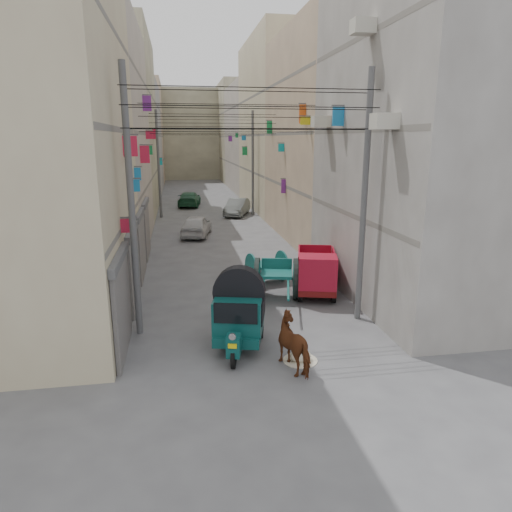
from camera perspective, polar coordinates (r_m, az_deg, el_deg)
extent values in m
plane|color=#4C4D4F|center=(9.97, 5.62, -22.04)|extent=(140.00, 140.00, 0.00)
cube|color=slate|center=(16.05, -16.32, 4.11)|extent=(0.25, 9.80, 0.18)
cube|color=slate|center=(15.82, -17.11, 14.85)|extent=(0.25, 9.80, 0.18)
cube|color=slate|center=(16.16, -17.98, 25.52)|extent=(0.25, 9.80, 0.18)
cube|color=#ACA094|center=(27.32, -22.52, 13.56)|extent=(8.00, 12.00, 12.00)
cube|color=slate|center=(26.91, -13.79, 8.24)|extent=(0.25, 11.76, 0.18)
cube|color=slate|center=(26.78, -14.19, 14.63)|extent=(0.25, 11.76, 0.18)
cube|color=slate|center=(26.98, -14.60, 21.00)|extent=(0.25, 11.76, 0.18)
cube|color=#B8B191|center=(40.14, -18.61, 15.27)|extent=(8.00, 14.00, 14.00)
cube|color=slate|center=(39.85, -12.57, 10.20)|extent=(0.25, 13.72, 0.18)
cube|color=slate|center=(39.75, -12.81, 14.51)|extent=(0.25, 13.72, 0.18)
cube|color=slate|center=(39.89, -13.07, 18.82)|extent=(0.25, 13.72, 0.18)
cube|color=#9F9B95|center=(54.02, -16.29, 13.87)|extent=(8.00, 14.00, 11.80)
cube|color=slate|center=(53.81, -11.91, 11.25)|extent=(0.25, 13.72, 0.18)
cube|color=slate|center=(53.74, -12.08, 14.44)|extent=(0.25, 13.72, 0.18)
cube|color=slate|center=(53.84, -12.25, 17.63)|extent=(0.25, 13.72, 0.18)
cube|color=tan|center=(66.96, -15.12, 14.68)|extent=(8.00, 12.00, 13.50)
cube|color=slate|center=(66.79, -11.54, 11.83)|extent=(0.25, 11.76, 0.18)
cube|color=slate|center=(66.74, -11.67, 14.40)|extent=(0.25, 11.76, 0.18)
cube|color=slate|center=(66.82, -11.81, 16.97)|extent=(0.25, 11.76, 0.18)
cube|color=#9F9B95|center=(18.76, 24.27, 15.00)|extent=(8.00, 10.00, 13.00)
cube|color=slate|center=(17.16, 12.23, 5.01)|extent=(0.25, 9.80, 0.18)
cube|color=slate|center=(16.95, 12.79, 15.06)|extent=(0.25, 9.80, 0.18)
cube|color=slate|center=(17.26, 13.39, 25.05)|extent=(0.25, 9.80, 0.18)
cube|color=tan|center=(28.60, 11.65, 14.33)|extent=(8.00, 12.00, 12.00)
cube|color=slate|center=(27.59, 3.73, 8.76)|extent=(0.25, 11.76, 0.18)
cube|color=slate|center=(27.46, 3.83, 15.00)|extent=(0.25, 11.76, 0.18)
cube|color=slate|center=(27.65, 3.94, 21.23)|extent=(0.25, 11.76, 0.18)
cube|color=#BDB28F|center=(41.02, 4.96, 15.91)|extent=(8.00, 14.00, 14.00)
cube|color=slate|center=(40.31, -0.60, 10.58)|extent=(0.25, 13.72, 0.18)
cube|color=slate|center=(40.21, -0.61, 14.85)|extent=(0.25, 13.72, 0.18)
cube|color=slate|center=(40.35, -0.62, 19.11)|extent=(0.25, 13.72, 0.18)
cube|color=#ACA094|center=(54.67, 1.15, 14.43)|extent=(8.00, 14.00, 11.80)
cube|color=slate|center=(54.15, -2.99, 11.55)|extent=(0.25, 13.72, 0.18)
cube|color=slate|center=(54.08, -3.03, 14.73)|extent=(0.25, 13.72, 0.18)
cube|color=slate|center=(54.18, -3.08, 17.90)|extent=(0.25, 13.72, 0.18)
cube|color=#B8B191|center=(67.49, -0.99, 15.15)|extent=(8.00, 12.00, 13.50)
cube|color=slate|center=(67.07, -4.33, 12.09)|extent=(0.25, 11.76, 0.18)
cube|color=slate|center=(67.01, -4.38, 14.65)|extent=(0.25, 11.76, 0.18)
cube|color=slate|center=(67.09, -4.43, 17.21)|extent=(0.25, 11.76, 0.18)
cube|color=#B8B191|center=(73.74, -8.22, 14.76)|extent=(22.00, 10.00, 13.00)
cube|color=#48474C|center=(13.44, -16.37, -6.27)|extent=(0.12, 3.00, 2.60)
cube|color=#505052|center=(13.01, -16.73, -0.27)|extent=(0.18, 3.20, 0.25)
cube|color=#48474C|center=(16.94, -15.02, -1.88)|extent=(0.12, 3.00, 2.60)
cube|color=#505052|center=(16.60, -15.28, 2.93)|extent=(0.18, 3.20, 0.25)
cube|color=#48474C|center=(20.51, -14.14, 0.99)|extent=(0.12, 3.00, 2.60)
cube|color=#505052|center=(20.23, -14.34, 4.99)|extent=(0.18, 3.20, 0.25)
cube|color=#48474C|center=(24.21, -13.51, 3.05)|extent=(0.12, 3.00, 2.60)
cube|color=#505052|center=(23.98, -13.66, 6.45)|extent=(0.18, 3.20, 0.25)
cube|color=#1A77B8|center=(42.42, -1.54, 14.53)|extent=(0.38, 0.08, 0.41)
cube|color=#0E959C|center=(49.40, -11.80, 11.49)|extent=(0.27, 0.08, 0.71)
cube|color=red|center=(14.45, -15.69, 3.68)|extent=(0.44, 0.08, 0.42)
cube|color=red|center=(23.57, -13.74, 12.23)|extent=(0.45, 0.08, 0.84)
cube|color=#722485|center=(52.93, -3.24, 14.42)|extent=(0.41, 0.08, 0.59)
cube|color=#1A77B8|center=(17.62, -14.93, 8.51)|extent=(0.38, 0.08, 0.44)
cube|color=#178242|center=(41.70, -1.41, 12.98)|extent=(0.43, 0.08, 0.72)
cube|color=#178242|center=(47.72, -2.42, 14.83)|extent=(0.28, 0.08, 0.44)
cube|color=#722485|center=(27.82, -13.47, 18.06)|extent=(0.48, 0.08, 0.84)
cube|color=#0E959C|center=(45.86, -11.92, 11.33)|extent=(0.31, 0.08, 0.44)
cube|color=#0E959C|center=(27.41, 3.18, 13.37)|extent=(0.35, 0.08, 0.45)
cube|color=#178242|center=(30.97, 1.68, 15.79)|extent=(0.34, 0.08, 0.79)
cube|color=#1A77B8|center=(19.85, -14.58, 9.89)|extent=(0.28, 0.08, 0.52)
cube|color=red|center=(37.37, -12.59, 14.64)|extent=(0.28, 0.08, 0.74)
cube|color=#722485|center=(27.06, 3.45, 8.70)|extent=(0.26, 0.08, 0.80)
cube|color=gold|center=(18.14, 10.30, 16.67)|extent=(0.34, 0.08, 0.55)
cube|color=red|center=(16.33, -15.46, 13.09)|extent=(0.47, 0.08, 0.67)
cube|color=red|center=(28.90, -13.22, 14.52)|extent=(0.40, 0.08, 0.47)
cube|color=#178242|center=(29.43, -13.14, 12.77)|extent=(0.32, 0.08, 0.55)
cube|color=gold|center=(22.29, 6.19, 16.45)|extent=(0.47, 0.08, 0.35)
cube|color=orange|center=(23.13, 5.82, 17.24)|extent=(0.32, 0.08, 0.89)
cube|color=#1A77B8|center=(18.05, 10.24, 16.80)|extent=(0.44, 0.08, 0.69)
cube|color=orange|center=(14.13, -16.89, 1.90)|extent=(0.10, 3.20, 0.80)
cube|color=orange|center=(22.97, -14.26, 6.71)|extent=(0.10, 3.20, 0.80)
cube|color=#1A77B8|center=(34.88, -12.82, 9.30)|extent=(0.10, 3.20, 0.80)
cube|color=#722485|center=(46.84, -12.10, 10.56)|extent=(0.10, 3.20, 0.80)
cube|color=red|center=(15.36, 14.72, 3.02)|extent=(0.10, 3.20, 0.80)
cube|color=#722485|center=(23.74, 5.81, 7.31)|extent=(0.10, 3.20, 0.80)
cube|color=gold|center=(35.40, 0.61, 9.72)|extent=(0.10, 3.20, 0.80)
cube|color=#722485|center=(47.22, -2.04, 10.90)|extent=(0.10, 3.20, 0.80)
cube|color=#BAB7A7|center=(14.01, 15.77, 15.90)|extent=(0.70, 0.55, 0.45)
cube|color=#BAB7A7|center=(19.62, 8.10, 16.30)|extent=(0.70, 0.55, 0.45)
cube|color=#BAB7A7|center=(16.20, 13.23, 26.15)|extent=(0.70, 0.55, 0.45)
cylinder|color=#505052|center=(13.91, -15.31, 6.01)|extent=(0.20, 0.20, 8.00)
cylinder|color=#505052|center=(15.02, 13.35, 6.72)|extent=(0.20, 0.20, 8.00)
cylinder|color=#505052|center=(35.79, -12.08, 11.06)|extent=(0.20, 0.20, 8.00)
cylinder|color=#505052|center=(36.23, -0.41, 11.41)|extent=(0.20, 0.20, 8.00)
cylinder|color=black|center=(13.40, -0.08, 15.65)|extent=(7.40, 0.02, 0.02)
cylinder|color=black|center=(13.42, -0.08, 18.21)|extent=(7.40, 0.02, 0.02)
cylinder|color=black|center=(13.47, -0.09, 20.33)|extent=(7.40, 0.02, 0.02)
cylinder|color=black|center=(14.39, -0.77, 15.57)|extent=(7.40, 0.02, 0.02)
cylinder|color=black|center=(14.41, -0.78, 17.95)|extent=(7.40, 0.02, 0.02)
cylinder|color=black|center=(14.45, -0.79, 19.93)|extent=(7.40, 0.02, 0.02)
cylinder|color=black|center=(19.84, -3.33, 15.24)|extent=(7.40, 0.02, 0.02)
cylinder|color=black|center=(19.85, -3.36, 16.97)|extent=(7.40, 0.02, 0.02)
cylinder|color=black|center=(19.88, -3.38, 18.41)|extent=(7.40, 0.02, 0.02)
cylinder|color=black|center=(27.80, -5.25, 14.97)|extent=(7.40, 0.02, 0.02)
cylinder|color=black|center=(27.81, -5.28, 16.21)|extent=(7.40, 0.02, 0.02)
cylinder|color=black|center=(27.83, -5.30, 17.24)|extent=(7.40, 0.02, 0.02)
cylinder|color=black|center=(35.78, -6.31, 14.82)|extent=(7.40, 0.02, 0.02)
cylinder|color=black|center=(35.79, -6.34, 15.78)|extent=(7.40, 0.02, 0.02)
cylinder|color=black|center=(35.80, -6.36, 16.58)|extent=(7.40, 0.02, 0.02)
cylinder|color=black|center=(12.39, -2.82, -12.59)|extent=(0.27, 0.59, 0.58)
cylinder|color=black|center=(14.23, -4.05, -8.89)|extent=(0.27, 0.59, 0.58)
cylinder|color=black|center=(14.11, 0.58, -9.07)|extent=(0.27, 0.59, 0.58)
cube|color=#0B403D|center=(13.51, -2.06, -9.22)|extent=(1.75, 2.23, 0.29)
cube|color=#0B403D|center=(12.29, -2.80, -11.11)|extent=(0.47, 0.54, 0.57)
cylinder|color=silver|center=(11.92, -2.98, -10.02)|extent=(0.19, 0.10, 0.19)
cube|color=#D5BF0B|center=(12.01, -2.98, -11.19)|extent=(0.23, 0.09, 0.12)
cube|color=#0B403D|center=(13.33, -2.05, -6.81)|extent=(1.75, 2.04, 0.98)
cube|color=black|center=(12.40, -2.57, -7.20)|extent=(1.17, 0.36, 0.57)
cube|color=black|center=(13.39, -4.98, -6.29)|extent=(0.35, 1.21, 0.67)
cube|color=black|center=(13.23, 0.90, -6.49)|extent=(0.35, 1.21, 0.67)
cube|color=white|center=(12.68, -2.55, -10.51)|extent=(1.27, 0.38, 0.06)
cylinder|color=black|center=(17.34, 0.15, -2.78)|extent=(0.53, 1.56, 1.57)
cylinder|color=#135550|center=(17.34, 0.15, -2.78)|extent=(0.47, 1.23, 1.22)
cylinder|color=#505052|center=(17.34, 0.15, -2.78)|extent=(0.29, 0.25, 0.20)
cylinder|color=black|center=(17.32, 4.97, -2.86)|extent=(0.53, 1.56, 1.57)
cylinder|color=#135550|center=(17.32, 4.97, -2.86)|extent=(0.47, 1.23, 1.22)
cylinder|color=#505052|center=(17.32, 4.97, -2.86)|extent=(0.29, 0.25, 0.20)
cylinder|color=#505052|center=(17.31, 2.56, -2.82)|extent=(1.49, 0.44, 0.09)
cube|color=#135550|center=(17.26, 2.57, -2.18)|extent=(1.43, 1.47, 0.11)
cube|color=#135550|center=(17.73, 2.62, -0.91)|extent=(1.16, 0.36, 0.39)
cylinder|color=#135550|center=(15.96, 0.84, -3.90)|extent=(0.67, 2.52, 0.08)
cylinder|color=#135550|center=(15.95, 4.06, -3.95)|extent=(0.67, 2.52, 0.08)
cylinder|color=black|center=(17.16, 5.53, -4.69)|extent=(0.33, 0.65, 0.63)
cylinder|color=black|center=(19.15, 5.54, -2.64)|extent=(0.33, 0.65, 0.63)
cylinder|color=black|center=(17.21, 9.66, -4.77)|extent=(0.33, 0.65, 0.63)
cylinder|color=black|center=(19.19, 9.24, -2.72)|extent=(0.33, 0.65, 0.63)
cube|color=#5E0D0E|center=(18.10, 7.51, -3.02)|extent=(2.15, 3.39, 0.33)
cube|color=maroon|center=(16.86, 7.70, -1.98)|extent=(1.59, 1.32, 1.19)
cube|color=black|center=(16.40, 7.77, -2.10)|extent=(1.21, 0.38, 0.52)
cube|color=#5E0D0E|center=(18.53, 7.49, -1.78)|extent=(1.92, 2.39, 0.11)
cube|color=maroon|center=(18.40, 5.37, -0.51)|extent=(0.60, 2.04, 0.81)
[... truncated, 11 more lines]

